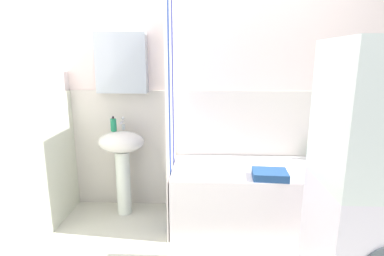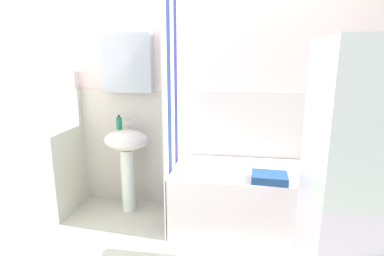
{
  "view_description": "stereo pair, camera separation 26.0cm",
  "coord_description": "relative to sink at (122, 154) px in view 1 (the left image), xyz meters",
  "views": [
    {
      "loc": [
        -0.19,
        -1.76,
        1.52
      ],
      "look_at": [
        -0.31,
        0.77,
        0.94
      ],
      "focal_mm": 28.87,
      "sensor_mm": 36.0,
      "label": 1
    },
    {
      "loc": [
        0.07,
        -1.73,
        1.52
      ],
      "look_at": [
        -0.31,
        0.77,
        0.94
      ],
      "focal_mm": 28.87,
      "sensor_mm": 36.0,
      "label": 2
    }
  ],
  "objects": [
    {
      "name": "wall_left_tiled",
      "position": [
        -0.58,
        -0.69,
        0.51
      ],
      "size": [
        0.07,
        1.81,
        2.4
      ],
      "color": "white",
      "rests_on": "ground_plane"
    },
    {
      "name": "bathtub",
      "position": [
        1.25,
        -0.15,
        -0.34
      ],
      "size": [
        1.49,
        0.69,
        0.55
      ],
      "primitive_type": "cube",
      "color": "white",
      "rests_on": "ground_plane"
    },
    {
      "name": "faucet",
      "position": [
        0.0,
        0.08,
        0.28
      ],
      "size": [
        0.03,
        0.12,
        0.12
      ],
      "color": "silver",
      "rests_on": "sink"
    },
    {
      "name": "towel_folded",
      "position": [
        1.33,
        -0.39,
        -0.03
      ],
      "size": [
        0.29,
        0.23,
        0.06
      ],
      "primitive_type": "cube",
      "rotation": [
        0.0,
        0.0,
        -0.06
      ],
      "color": "navy",
      "rests_on": "bathtub"
    },
    {
      "name": "sink",
      "position": [
        0.0,
        0.0,
        0.0
      ],
      "size": [
        0.44,
        0.34,
        0.83
      ],
      "color": "white",
      "rests_on": "ground_plane"
    },
    {
      "name": "wall_back_tiled",
      "position": [
        0.93,
        0.23,
        0.53
      ],
      "size": [
        3.6,
        0.18,
        2.4
      ],
      "color": "white",
      "rests_on": "ground_plane"
    },
    {
      "name": "washer_dryer_stack",
      "position": [
        1.75,
        -1.09,
        0.2
      ],
      "size": [
        0.56,
        0.58,
        1.62
      ],
      "color": "white",
      "rests_on": "ground_plane"
    },
    {
      "name": "soap_dispenser",
      "position": [
        -0.07,
        0.02,
        0.28
      ],
      "size": [
        0.06,
        0.06,
        0.14
      ],
      "color": "#1D8255",
      "rests_on": "sink"
    },
    {
      "name": "conditioner_bottle",
      "position": [
        1.9,
        0.13,
        0.03
      ],
      "size": [
        0.06,
        0.06,
        0.18
      ],
      "color": "white",
      "rests_on": "bathtub"
    },
    {
      "name": "lotion_bottle",
      "position": [
        1.8,
        0.11,
        0.03
      ],
      "size": [
        0.05,
        0.05,
        0.18
      ],
      "color": "#24785B",
      "rests_on": "bathtub"
    },
    {
      "name": "shower_curtain",
      "position": [
        0.49,
        -0.15,
        0.39
      ],
      "size": [
        0.01,
        0.69,
        2.0
      ],
      "color": "white",
      "rests_on": "ground_plane"
    }
  ]
}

